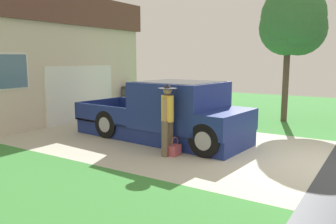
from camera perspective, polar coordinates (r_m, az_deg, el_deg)
name	(u,v)px	position (r m, az deg, el deg)	size (l,w,h in m)	color
pickup_truck	(173,114)	(9.46, 0.87, -0.31)	(2.34, 5.27, 1.67)	navy
person_with_hat	(167,116)	(8.01, -0.09, -0.60)	(0.48, 0.45, 1.70)	brown
handbag	(175,149)	(8.12, 1.15, -6.29)	(0.31, 0.19, 0.45)	#B24C56
house_with_garage	(8,58)	(15.15, -25.19, 8.17)	(8.45, 6.88, 4.57)	beige
front_yard_tree	(293,23)	(13.01, 20.21, 13.74)	(2.56, 2.28, 4.81)	brown
wheeled_trash_bin	(133,99)	(14.58, -5.92, 2.24)	(0.60, 0.72, 1.13)	#424247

